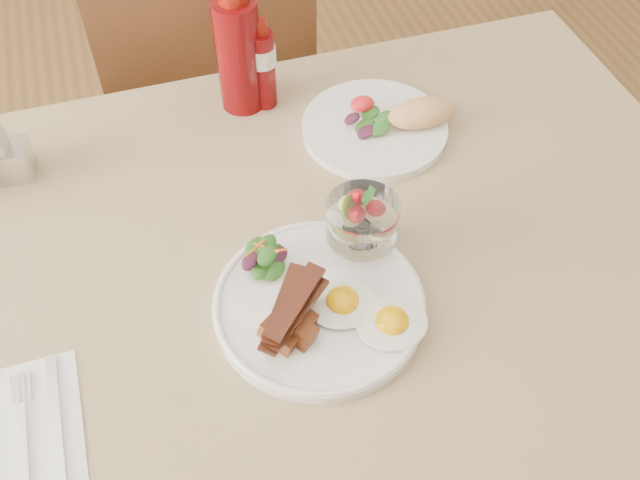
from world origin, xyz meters
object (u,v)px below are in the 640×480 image
main_plate (319,305)px  fruit_cup (362,220)px  ketchup_bottle (239,53)px  hot_sauce_bottle (263,65)px  second_plate (386,123)px  table (289,294)px  chair_far (210,97)px

main_plate → fruit_cup: size_ratio=2.80×
main_plate → ketchup_bottle: size_ratio=1.30×
fruit_cup → hot_sauce_bottle: size_ratio=0.62×
second_plate → hot_sauce_bottle: 0.22m
table → chair_far: 0.68m
chair_far → hot_sauce_bottle: chair_far is taller
table → chair_far: (0.00, 0.66, -0.14)m
ketchup_bottle → hot_sauce_bottle: ketchup_bottle is taller
chair_far → fruit_cup: size_ratio=9.31×
second_plate → ketchup_bottle: (-0.21, 0.14, 0.09)m
table → hot_sauce_bottle: size_ratio=8.24×
second_plate → chair_far: bearing=116.5°
table → main_plate: bearing=-79.2°
fruit_cup → hot_sauce_bottle: hot_sauce_bottle is taller
fruit_cup → hot_sauce_bottle: bearing=97.0°
second_plate → hot_sauce_bottle: bearing=143.2°
main_plate → hot_sauce_bottle: hot_sauce_bottle is taller
table → hot_sauce_bottle: hot_sauce_bottle is taller
chair_far → table: bearing=-90.0°
chair_far → ketchup_bottle: 0.46m
chair_far → second_plate: (0.23, -0.46, 0.24)m
ketchup_bottle → hot_sauce_bottle: bearing=-17.7°
second_plate → main_plate: bearing=-124.5°
chair_far → hot_sauce_bottle: 0.45m
table → ketchup_bottle: ketchup_bottle is taller
chair_far → fruit_cup: (0.10, -0.69, 0.30)m
main_plate → second_plate: 0.37m
hot_sauce_bottle → fruit_cup: bearing=-83.0°
chair_far → second_plate: size_ratio=3.64×
chair_far → hot_sauce_bottle: (0.06, -0.33, 0.31)m
chair_far → ketchup_bottle: size_ratio=4.31×
ketchup_bottle → main_plate: bearing=-90.4°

